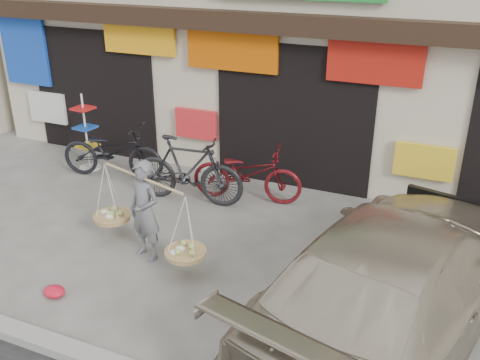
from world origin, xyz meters
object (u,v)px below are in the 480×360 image
at_px(bike_2, 247,173).
at_px(display_rack, 87,139).
at_px(suv, 399,273).
at_px(street_vendor, 145,215).
at_px(bike_0, 112,151).
at_px(bike_1, 188,170).

relative_size(bike_2, display_rack, 1.26).
xyz_separation_m(suv, display_rack, (-6.60, 2.58, -0.12)).
relative_size(street_vendor, display_rack, 1.33).
distance_m(street_vendor, display_rack, 3.84).
relative_size(street_vendor, suv, 0.38).
height_order(street_vendor, suv, street_vendor).
height_order(bike_0, bike_2, bike_0).
height_order(street_vendor, display_rack, display_rack).
distance_m(street_vendor, bike_0, 3.18).
relative_size(bike_0, bike_2, 1.05).
relative_size(bike_0, bike_1, 1.02).
height_order(bike_1, suv, suv).
xyz_separation_m(street_vendor, suv, (3.63, -0.15, 0.06)).
bearing_deg(suv, bike_2, -25.91).
relative_size(bike_2, suv, 0.36).
bearing_deg(bike_0, street_vendor, -145.90).
height_order(street_vendor, bike_1, street_vendor).
bearing_deg(street_vendor, bike_1, 116.55).
bearing_deg(suv, bike_1, -13.16).
xyz_separation_m(bike_0, display_rack, (-0.75, 0.17, 0.09)).
bearing_deg(bike_1, bike_0, 72.51).
xyz_separation_m(bike_0, bike_2, (2.84, 0.11, -0.03)).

